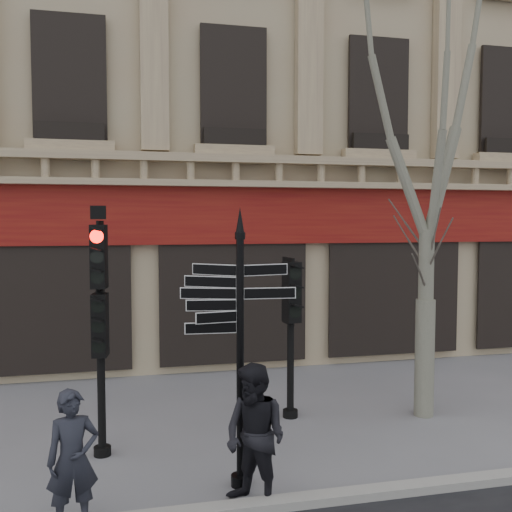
% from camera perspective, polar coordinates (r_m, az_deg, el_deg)
% --- Properties ---
extents(ground, '(80.00, 80.00, 0.00)m').
position_cam_1_polar(ground, '(8.94, 4.07, -19.39)').
color(ground, slate).
rests_on(ground, ground).
extents(kerb, '(80.00, 0.25, 0.12)m').
position_cam_1_polar(kerb, '(7.71, 7.40, -22.85)').
color(kerb, '#98968F').
rests_on(kerb, ground).
extents(building, '(28.00, 15.52, 18.00)m').
position_cam_1_polar(building, '(21.21, -6.35, 18.62)').
color(building, tan).
rests_on(building, ground).
extents(fingerpost, '(1.86, 1.86, 3.66)m').
position_cam_1_polar(fingerpost, '(7.37, -1.60, -4.45)').
color(fingerpost, black).
rests_on(fingerpost, ground).
extents(traffic_signal_main, '(0.44, 0.34, 3.70)m').
position_cam_1_polar(traffic_signal_main, '(8.65, -15.36, -4.20)').
color(traffic_signal_main, black).
rests_on(traffic_signal_main, ground).
extents(traffic_signal_secondary, '(0.50, 0.38, 2.77)m').
position_cam_1_polar(traffic_signal_secondary, '(10.04, 3.49, -5.32)').
color(traffic_signal_secondary, black).
rests_on(traffic_signal_secondary, ground).
extents(plane_tree, '(3.04, 3.04, 8.07)m').
position_cam_1_polar(plane_tree, '(10.66, 16.96, 15.22)').
color(plane_tree, gray).
rests_on(plane_tree, ground).
extents(pedestrian_a, '(0.65, 0.49, 1.59)m').
position_cam_1_polar(pedestrian_a, '(7.12, -17.86, -18.82)').
color(pedestrian_a, '#20222B').
rests_on(pedestrian_a, ground).
extents(pedestrian_b, '(1.05, 1.08, 1.76)m').
position_cam_1_polar(pedestrian_b, '(7.22, -0.07, -17.60)').
color(pedestrian_b, black).
rests_on(pedestrian_b, ground).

